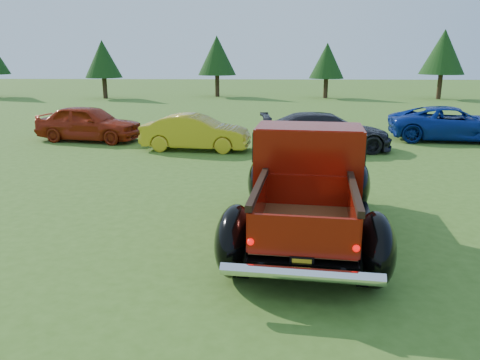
{
  "coord_description": "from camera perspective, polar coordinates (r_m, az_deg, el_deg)",
  "views": [
    {
      "loc": [
        0.46,
        -9.19,
        3.46
      ],
      "look_at": [
        0.1,
        0.2,
        0.94
      ],
      "focal_mm": 35.0,
      "sensor_mm": 36.0,
      "label": 1
    }
  ],
  "objects": [
    {
      "name": "show_car_red",
      "position": [
        20.37,
        -17.93,
        6.63
      ],
      "size": [
        4.57,
        2.55,
        1.47
      ],
      "primitive_type": "imported",
      "rotation": [
        0.0,
        0.0,
        1.37
      ],
      "color": "maroon",
      "rests_on": "ground"
    },
    {
      "name": "show_car_blue",
      "position": [
        21.38,
        24.41,
        6.28
      ],
      "size": [
        5.25,
        2.9,
        1.39
      ],
      "primitive_type": "imported",
      "rotation": [
        0.0,
        0.0,
        1.45
      ],
      "color": "navy",
      "rests_on": "ground"
    },
    {
      "name": "ground",
      "position": [
        9.83,
        -0.62,
        -5.58
      ],
      "size": [
        120.0,
        120.0,
        0.0
      ],
      "primitive_type": "plane",
      "color": "#40651C",
      "rests_on": "ground"
    },
    {
      "name": "tree_west",
      "position": [
        40.17,
        -16.38,
        13.96
      ],
      "size": [
        2.94,
        2.94,
        4.6
      ],
      "color": "#332114",
      "rests_on": "ground"
    },
    {
      "name": "show_car_yellow",
      "position": [
        17.57,
        -5.42,
        5.8
      ],
      "size": [
        4.13,
        1.82,
        1.32
      ],
      "primitive_type": "imported",
      "rotation": [
        0.0,
        0.0,
        1.46
      ],
      "color": "gold",
      "rests_on": "ground"
    },
    {
      "name": "tree_east",
      "position": [
        41.33,
        23.53,
        14.11
      ],
      "size": [
        3.46,
        3.46,
        5.4
      ],
      "color": "#332114",
      "rests_on": "ground"
    },
    {
      "name": "tree_mid_left",
      "position": [
        40.34,
        -2.83,
        14.91
      ],
      "size": [
        3.2,
        3.2,
        5.0
      ],
      "color": "#332114",
      "rests_on": "ground"
    },
    {
      "name": "pickup_truck",
      "position": [
        9.46,
        8.22,
        -0.13
      ],
      "size": [
        3.27,
        5.96,
        2.13
      ],
      "rotation": [
        0.0,
        0.0,
        -0.12
      ],
      "color": "black",
      "rests_on": "ground"
    },
    {
      "name": "tree_mid_right",
      "position": [
        39.58,
        10.55,
        14.09
      ],
      "size": [
        2.82,
        2.82,
        4.4
      ],
      "color": "#332114",
      "rests_on": "ground"
    },
    {
      "name": "show_car_grey",
      "position": [
        17.68,
        10.41,
        5.81
      ],
      "size": [
        4.93,
        2.24,
        1.4
      ],
      "primitive_type": "imported",
      "rotation": [
        0.0,
        0.0,
        1.63
      ],
      "color": "black",
      "rests_on": "ground"
    }
  ]
}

